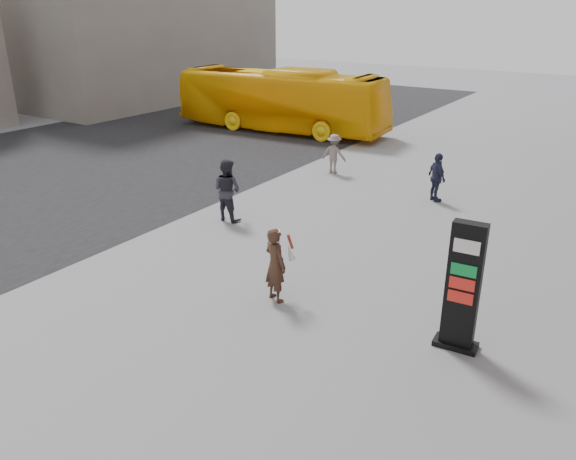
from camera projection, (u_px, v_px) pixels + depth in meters
The scene contains 9 objects.
ground at pixel (244, 311), 11.94m from camera, with size 100.00×100.00×0.00m, color #9E9EA3.
road at pixel (61, 167), 22.42m from camera, with size 16.00×60.00×0.01m, color black.
bg_building_far at pixel (139, 21), 37.77m from camera, with size 10.00×18.00×10.00m, color gray.
info_pylon at pixel (463, 287), 10.24m from camera, with size 0.84×0.46×2.54m.
woman at pixel (276, 264), 12.10m from camera, with size 0.77×0.74×1.69m.
bus at pixel (281, 100), 28.36m from camera, with size 2.60×11.12×3.10m, color yellow.
pedestrian_a at pixel (227, 190), 16.66m from camera, with size 0.91×0.71×1.87m, color #2B2B35.
pedestrian_b at pixel (334, 154), 21.44m from camera, with size 0.97×0.56×1.50m, color gray.
pedestrian_c at pixel (437, 177), 18.30m from camera, with size 0.95×0.39×1.62m, color #272C46.
Camera 1 is at (6.50, -8.20, 6.08)m, focal length 35.00 mm.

